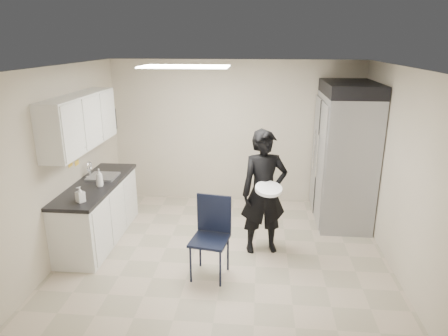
# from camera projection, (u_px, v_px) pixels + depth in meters

# --- Properties ---
(floor) EXTENTS (4.50, 4.50, 0.00)m
(floor) POSITION_uv_depth(u_px,v_px,m) (226.00, 251.00, 5.79)
(floor) COLOR #B3A18C
(floor) RESTS_ON ground
(ceiling) EXTENTS (4.50, 4.50, 0.00)m
(ceiling) POSITION_uv_depth(u_px,v_px,m) (226.00, 66.00, 5.00)
(ceiling) COLOR white
(ceiling) RESTS_ON back_wall
(back_wall) EXTENTS (4.50, 0.00, 4.50)m
(back_wall) POSITION_uv_depth(u_px,v_px,m) (235.00, 133.00, 7.29)
(back_wall) COLOR #BFB49E
(back_wall) RESTS_ON floor
(left_wall) EXTENTS (0.00, 4.00, 4.00)m
(left_wall) POSITION_uv_depth(u_px,v_px,m) (66.00, 161.00, 5.59)
(left_wall) COLOR #BFB49E
(left_wall) RESTS_ON floor
(right_wall) EXTENTS (0.00, 4.00, 4.00)m
(right_wall) POSITION_uv_depth(u_px,v_px,m) (398.00, 170.00, 5.20)
(right_wall) COLOR #BFB49E
(right_wall) RESTS_ON floor
(ceiling_panel) EXTENTS (1.20, 0.60, 0.02)m
(ceiling_panel) POSITION_uv_depth(u_px,v_px,m) (185.00, 67.00, 5.44)
(ceiling_panel) COLOR white
(ceiling_panel) RESTS_ON ceiling
(lower_counter) EXTENTS (0.60, 1.90, 0.86)m
(lower_counter) POSITION_uv_depth(u_px,v_px,m) (98.00, 213.00, 6.02)
(lower_counter) COLOR silver
(lower_counter) RESTS_ON floor
(countertop) EXTENTS (0.64, 1.95, 0.05)m
(countertop) POSITION_uv_depth(u_px,v_px,m) (95.00, 184.00, 5.88)
(countertop) COLOR black
(countertop) RESTS_ON lower_counter
(sink) EXTENTS (0.42, 0.40, 0.14)m
(sink) POSITION_uv_depth(u_px,v_px,m) (103.00, 180.00, 6.12)
(sink) COLOR gray
(sink) RESTS_ON countertop
(faucet) EXTENTS (0.02, 0.02, 0.24)m
(faucet) POSITION_uv_depth(u_px,v_px,m) (90.00, 170.00, 6.09)
(faucet) COLOR silver
(faucet) RESTS_ON countertop
(upper_cabinets) EXTENTS (0.35, 1.80, 0.75)m
(upper_cabinets) POSITION_uv_depth(u_px,v_px,m) (80.00, 121.00, 5.60)
(upper_cabinets) COLOR silver
(upper_cabinets) RESTS_ON left_wall
(towel_dispenser) EXTENTS (0.22, 0.30, 0.35)m
(towel_dispenser) POSITION_uv_depth(u_px,v_px,m) (107.00, 120.00, 6.76)
(towel_dispenser) COLOR black
(towel_dispenser) RESTS_ON left_wall
(notice_sticker_left) EXTENTS (0.00, 0.12, 0.07)m
(notice_sticker_left) POSITION_uv_depth(u_px,v_px,m) (70.00, 164.00, 5.71)
(notice_sticker_left) COLOR yellow
(notice_sticker_left) RESTS_ON left_wall
(notice_sticker_right) EXTENTS (0.00, 0.12, 0.07)m
(notice_sticker_right) POSITION_uv_depth(u_px,v_px,m) (77.00, 163.00, 5.91)
(notice_sticker_right) COLOR yellow
(notice_sticker_right) RESTS_ON left_wall
(commercial_fridge) EXTENTS (0.80, 1.35, 2.10)m
(commercial_fridge) POSITION_uv_depth(u_px,v_px,m) (344.00, 160.00, 6.52)
(commercial_fridge) COLOR gray
(commercial_fridge) RESTS_ON floor
(fridge_compressor) EXTENTS (0.80, 1.35, 0.20)m
(fridge_compressor) POSITION_uv_depth(u_px,v_px,m) (351.00, 89.00, 6.17)
(fridge_compressor) COLOR black
(fridge_compressor) RESTS_ON commercial_fridge
(folding_chair) EXTENTS (0.52, 0.52, 1.02)m
(folding_chair) POSITION_uv_depth(u_px,v_px,m) (210.00, 241.00, 5.02)
(folding_chair) COLOR black
(folding_chair) RESTS_ON floor
(man_tuxedo) EXTENTS (0.73, 0.57, 1.78)m
(man_tuxedo) POSITION_uv_depth(u_px,v_px,m) (264.00, 193.00, 5.56)
(man_tuxedo) COLOR black
(man_tuxedo) RESTS_ON floor
(bucket_lid) EXTENTS (0.43, 0.43, 0.04)m
(bucket_lid) POSITION_uv_depth(u_px,v_px,m) (269.00, 189.00, 5.27)
(bucket_lid) COLOR white
(bucket_lid) RESTS_ON man_tuxedo
(soap_bottle_a) EXTENTS (0.14, 0.14, 0.26)m
(soap_bottle_a) POSITION_uv_depth(u_px,v_px,m) (99.00, 178.00, 5.70)
(soap_bottle_a) COLOR silver
(soap_bottle_a) RESTS_ON countertop
(soap_bottle_b) EXTENTS (0.13, 0.13, 0.21)m
(soap_bottle_b) POSITION_uv_depth(u_px,v_px,m) (80.00, 194.00, 5.15)
(soap_bottle_b) COLOR #AEB0BA
(soap_bottle_b) RESTS_ON countertop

